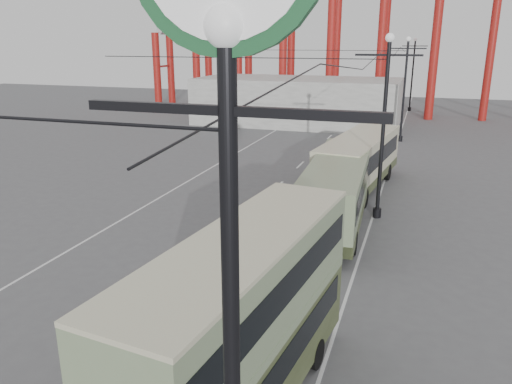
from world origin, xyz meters
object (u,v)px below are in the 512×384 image
(double_decker_bus, at_px, (245,319))
(single_decker_green, at_px, (338,188))
(single_decker_cream, at_px, (359,160))
(pedestrian, at_px, (306,235))
(lamp_post_near, at_px, (228,154))

(double_decker_bus, relative_size, single_decker_green, 0.78)
(single_decker_cream, distance_m, pedestrian, 10.83)
(single_decker_green, height_order, single_decker_cream, single_decker_cream)
(lamp_post_near, bearing_deg, single_decker_cream, 93.65)
(double_decker_bus, distance_m, pedestrian, 10.23)
(lamp_post_near, distance_m, pedestrian, 16.89)
(single_decker_green, bearing_deg, pedestrian, -100.67)
(double_decker_bus, bearing_deg, single_decker_green, 97.54)
(single_decker_green, bearing_deg, single_decker_cream, 84.93)
(lamp_post_near, height_order, single_decker_green, lamp_post_near)
(double_decker_bus, distance_m, single_decker_cream, 20.81)
(lamp_post_near, bearing_deg, single_decker_green, 95.55)
(lamp_post_near, distance_m, single_decker_cream, 26.66)
(double_decker_bus, height_order, pedestrian, double_decker_bus)
(double_decker_bus, relative_size, single_decker_cream, 0.82)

